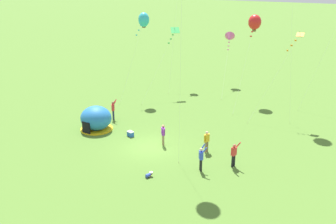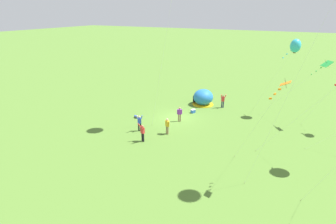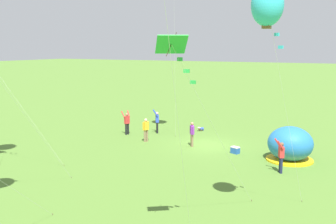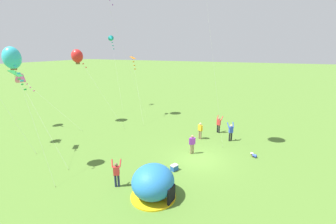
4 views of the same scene
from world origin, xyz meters
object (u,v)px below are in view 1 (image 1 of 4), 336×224
(person_center_field, at_px, (163,134))
(kite_cyan, at_px, (144,20))
(cooler_box, at_px, (130,134))
(person_arms_raised, at_px, (113,109))
(person_near_tent, at_px, (201,158))
(kite_pink, at_px, (229,38))
(kite_green, at_px, (174,33))
(popup_tent, at_px, (96,119))
(kite_red, at_px, (255,22))
(person_with_toddler, at_px, (207,141))
(person_flying_kite, at_px, (234,154))
(toddler_crawling, at_px, (149,175))
(kite_orange, at_px, (297,40))

(person_center_field, height_order, kite_cyan, kite_cyan)
(cooler_box, relative_size, kite_cyan, 0.07)
(person_arms_raised, relative_size, person_near_tent, 1.00)
(cooler_box, distance_m, kite_pink, 19.94)
(person_arms_raised, height_order, kite_green, kite_green)
(person_arms_raised, bearing_deg, person_near_tent, -27.58)
(kite_green, bearing_deg, popup_tent, -95.84)
(popup_tent, xyz_separation_m, person_center_field, (6.68, -0.36, -0.03))
(kite_red, distance_m, kite_pink, 6.40)
(kite_green, bearing_deg, person_with_toddler, -55.89)
(person_flying_kite, bearing_deg, kite_green, 128.28)
(person_center_field, distance_m, kite_green, 15.52)
(kite_pink, height_order, kite_cyan, kite_cyan)
(kite_green, distance_m, kite_red, 8.58)
(person_with_toddler, distance_m, kite_red, 16.40)
(person_center_field, distance_m, kite_red, 16.91)
(toddler_crawling, xyz_separation_m, kite_pink, (-2.39, 24.44, 5.34))
(person_flying_kite, bearing_deg, kite_cyan, 139.49)
(person_center_field, height_order, kite_pink, kite_pink)
(person_center_field, xyz_separation_m, kite_red, (2.97, 15.05, 7.10))
(kite_red, height_order, kite_pink, kite_red)
(person_arms_raised, xyz_separation_m, kite_green, (1.33, 10.34, 5.69))
(person_arms_raised, bearing_deg, kite_red, 51.20)
(person_with_toddler, bearing_deg, person_near_tent, -76.70)
(kite_green, bearing_deg, kite_orange, -12.19)
(person_flying_kite, height_order, person_center_field, person_flying_kite)
(cooler_box, bearing_deg, person_flying_kite, -8.73)
(person_arms_raised, height_order, kite_orange, kite_orange)
(person_with_toddler, height_order, kite_orange, kite_orange)
(popup_tent, relative_size, person_center_field, 1.63)
(toddler_crawling, height_order, person_arms_raised, person_arms_raised)
(cooler_box, bearing_deg, kite_green, 99.18)
(kite_green, bearing_deg, cooler_box, -80.82)
(person_with_toddler, xyz_separation_m, kite_cyan, (-10.94, 10.16, 7.30))
(kite_pink, bearing_deg, kite_orange, -45.27)
(person_arms_raised, height_order, kite_pink, kite_pink)
(popup_tent, height_order, toddler_crawling, popup_tent)
(kite_cyan, bearing_deg, kite_green, 55.44)
(kite_red, bearing_deg, kite_green, -168.76)
(person_flying_kite, relative_size, kite_red, 0.21)
(cooler_box, bearing_deg, toddler_crawling, -48.88)
(cooler_box, height_order, kite_cyan, kite_cyan)
(toddler_crawling, xyz_separation_m, person_arms_raised, (-8.12, 8.06, 0.82))
(person_with_toddler, relative_size, kite_cyan, 0.19)
(person_near_tent, xyz_separation_m, kite_red, (-1.27, 17.69, 7.06))
(person_arms_raised, relative_size, kite_cyan, 0.21)
(cooler_box, bearing_deg, kite_red, 67.13)
(popup_tent, relative_size, person_flying_kite, 1.49)
(person_flying_kite, bearing_deg, toddler_crawling, -139.78)
(popup_tent, bearing_deg, person_with_toddler, -0.48)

